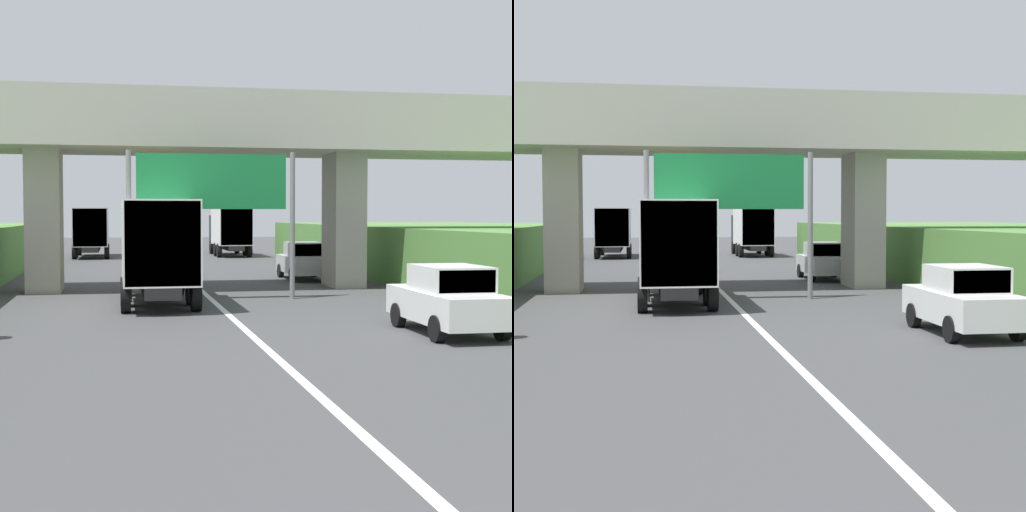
{
  "view_description": "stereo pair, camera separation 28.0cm",
  "coord_description": "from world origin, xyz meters",
  "views": [
    {
      "loc": [
        -3.25,
        -2.35,
        2.98
      ],
      "look_at": [
        0.0,
        15.66,
        2.0
      ],
      "focal_mm": 54.13,
      "sensor_mm": 36.0,
      "label": 1
    },
    {
      "loc": [
        -2.98,
        -2.39,
        2.98
      ],
      "look_at": [
        0.0,
        15.66,
        2.0
      ],
      "focal_mm": 54.13,
      "sensor_mm": 36.0,
      "label": 2
    }
  ],
  "objects": [
    {
      "name": "lane_centre_stripe",
      "position": [
        0.0,
        22.78,
        0.0
      ],
      "size": [
        0.2,
        85.57,
        0.01
      ],
      "primitive_type": "cube",
      "color": "white",
      "rests_on": "ground"
    },
    {
      "name": "overpass_bridge",
      "position": [
        0.0,
        28.48,
        5.78
      ],
      "size": [
        40.0,
        4.8,
        7.68
      ],
      "color": "#ADA89E",
      "rests_on": "ground"
    },
    {
      "name": "overhead_highway_sign",
      "position": [
        0.0,
        24.21,
        3.81
      ],
      "size": [
        5.88,
        0.18,
        5.18
      ],
      "color": "slate",
      "rests_on": "ground"
    },
    {
      "name": "truck_black",
      "position": [
        4.83,
        53.28,
        1.93
      ],
      "size": [
        2.44,
        7.3,
        3.44
      ],
      "color": "black",
      "rests_on": "ground"
    },
    {
      "name": "truck_yellow",
      "position": [
        -1.94,
        23.53,
        1.93
      ],
      "size": [
        2.44,
        7.3,
        3.44
      ],
      "color": "black",
      "rests_on": "ground"
    },
    {
      "name": "truck_green",
      "position": [
        -5.01,
        52.83,
        1.93
      ],
      "size": [
        2.44,
        7.3,
        3.44
      ],
      "color": "black",
      "rests_on": "ground"
    },
    {
      "name": "car_white",
      "position": [
        4.91,
        15.7,
        0.86
      ],
      "size": [
        1.86,
        4.1,
        1.72
      ],
      "color": "silver",
      "rests_on": "ground"
    },
    {
      "name": "car_silver",
      "position": [
        5.23,
        32.17,
        0.86
      ],
      "size": [
        1.86,
        4.1,
        1.72
      ],
      "color": "#B2B5B7",
      "rests_on": "ground"
    }
  ]
}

